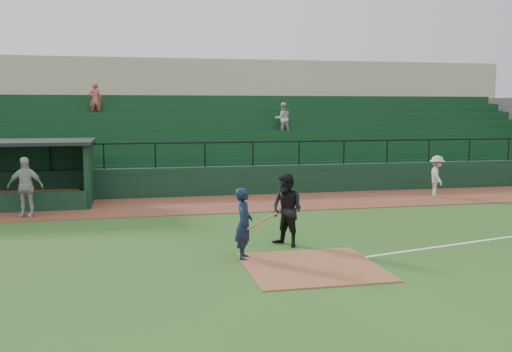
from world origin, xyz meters
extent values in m
plane|color=#264E19|center=(0.00, 0.00, 0.00)|extent=(90.00, 90.00, 0.00)
cube|color=brown|center=(0.00, 8.00, 0.01)|extent=(40.00, 4.00, 0.03)
cube|color=brown|center=(0.00, -1.00, 0.01)|extent=(3.00, 3.00, 0.03)
cube|color=black|center=(0.00, 10.20, 0.60)|extent=(36.00, 0.35, 1.20)
cylinder|color=black|center=(0.00, 10.20, 2.20)|extent=(36.00, 0.06, 0.06)
cube|color=slate|center=(0.00, 15.10, 1.80)|extent=(36.00, 9.00, 3.60)
cube|color=#0E3618|center=(0.00, 14.60, 2.25)|extent=(34.56, 8.00, 4.05)
cube|color=tan|center=(0.00, 21.60, 3.20)|extent=(38.00, 3.00, 6.40)
cube|color=slate|center=(0.00, 19.60, 3.70)|extent=(36.00, 2.00, 0.20)
imported|color=#B3B3B3|center=(3.53, 14.90, 3.06)|extent=(0.79, 0.61, 1.62)
imported|color=#A84B3D|center=(-5.62, 16.90, 4.00)|extent=(0.62, 0.41, 1.71)
cube|color=black|center=(-5.50, 9.10, 1.15)|extent=(0.20, 2.60, 2.30)
imported|color=black|center=(-1.37, 0.04, 0.86)|extent=(0.57, 0.72, 1.72)
cylinder|color=olive|center=(-0.97, -0.16, 0.95)|extent=(0.79, 0.34, 0.35)
imported|color=black|center=(-0.03, 1.08, 0.96)|extent=(1.12, 1.18, 1.91)
imported|color=#AAA49F|center=(8.08, 7.82, 0.86)|extent=(0.88, 1.20, 1.67)
imported|color=#A8A39D|center=(-7.38, 6.78, 1.02)|extent=(1.22, 0.65, 1.98)
camera|label=1|loc=(-3.96, -13.23, 3.60)|focal=40.62mm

